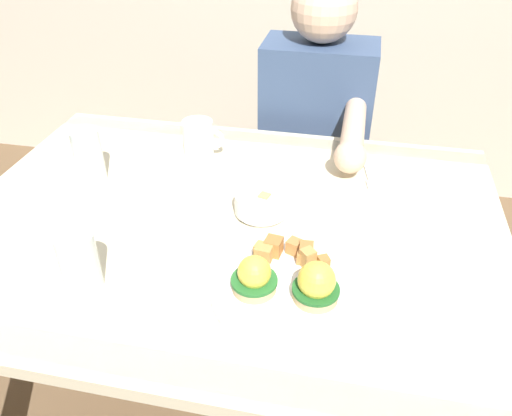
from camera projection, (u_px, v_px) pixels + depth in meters
dining_table at (229, 257)px, 1.18m from camera, size 1.20×0.90×0.74m
eggs_benedict_plate at (287, 284)px, 0.91m from camera, size 0.27×0.27×0.09m
fruit_bowl at (262, 204)px, 1.11m from camera, size 0.12×0.12×0.06m
coffee_mug at (199, 137)px, 1.33m from camera, size 0.11×0.08×0.09m
fork at (369, 174)px, 1.27m from camera, size 0.04×0.16×0.00m
water_glass_near at (89, 159)px, 1.22m from camera, size 0.07×0.07×0.13m
water_glass_far at (80, 265)px, 0.92m from camera, size 0.07×0.07×0.12m
diner_person at (315, 139)px, 1.63m from camera, size 0.34×0.54×1.14m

